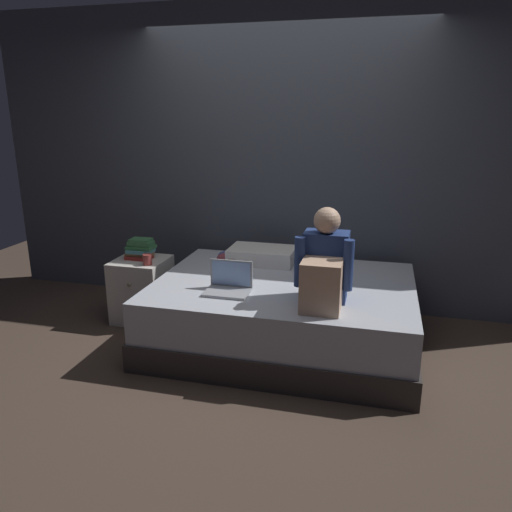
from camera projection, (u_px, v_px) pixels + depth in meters
ground_plane at (249, 357)px, 3.72m from camera, size 8.00×8.00×0.00m
wall_back at (283, 161)px, 4.46m from camera, size 5.60×0.10×2.70m
bed at (284, 313)px, 3.88m from camera, size 2.00×1.50×0.52m
nightstand at (142, 289)px, 4.34m from camera, size 0.44×0.46×0.55m
person_sitting at (324, 268)px, 3.31m from camera, size 0.39×0.44×0.66m
laptop at (229, 285)px, 3.58m from camera, size 0.32×0.23×0.22m
pillow at (262, 255)px, 4.28m from camera, size 0.56×0.36×0.13m
book_stack at (140, 249)px, 4.27m from camera, size 0.23×0.18×0.17m
mug at (147, 260)px, 4.10m from camera, size 0.08×0.08×0.09m
clothes_pile at (233, 258)px, 4.26m from camera, size 0.31×0.23×0.11m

